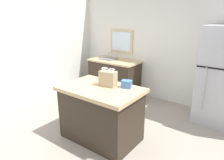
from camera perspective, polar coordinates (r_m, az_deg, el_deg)
ground at (r=3.52m, az=-2.36°, el=-17.37°), size 5.82×5.82×0.00m
back_wall at (r=4.99m, az=14.84°, el=9.53°), size 4.85×0.13×2.71m
left_wall at (r=4.84m, az=-25.74°, el=8.13°), size 0.10×4.74×2.71m
kitchen_island at (r=3.48m, az=-2.99°, el=-9.05°), size 1.29×0.84×0.90m
refrigerator at (r=4.34m, az=28.05°, el=0.78°), size 0.80×0.76×1.82m
sink_counter at (r=5.42m, az=0.61°, el=0.99°), size 1.28×0.67×1.07m
shopping_bag at (r=3.33m, az=-1.10°, el=0.43°), size 0.29×0.18×0.29m
small_box at (r=3.28m, az=3.99°, el=-1.12°), size 0.18×0.16×0.12m
bottle at (r=3.65m, az=-2.52°, el=1.34°), size 0.06×0.06×0.20m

